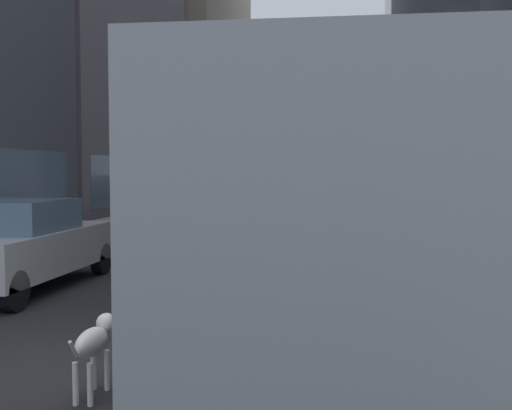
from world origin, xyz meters
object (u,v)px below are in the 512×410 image
object	(u,v)px
car_yellow_taxi	(265,187)
car_white_van	(320,186)
transit_bus	(332,195)
traffic_light_near	(481,150)
box_truck	(224,180)
car_grey_wagon	(286,212)
dalmatian_dog	(94,342)
car_silver_sedan	(19,244)
car_red_coupe	(192,204)

from	to	relation	value
car_yellow_taxi	car_white_van	distance (m)	5.33
transit_bus	traffic_light_near	xyz separation A→B (m)	(2.10, -0.18, 0.66)
car_white_van	traffic_light_near	size ratio (longest dim) A/B	1.26
traffic_light_near	transit_bus	bearing A→B (deg)	175.23
box_truck	car_grey_wagon	bearing A→B (deg)	-69.02
dalmatian_dog	traffic_light_near	size ratio (longest dim) A/B	0.28
car_yellow_taxi	car_white_van	xyz separation A→B (m)	(4.00, 3.52, -0.00)
car_silver_sedan	dalmatian_dog	distance (m)	5.98
car_white_van	car_red_coupe	size ratio (longest dim) A/B	1.05
car_red_coupe	dalmatian_dog	xyz separation A→B (m)	(3.42, -18.08, -0.31)
car_yellow_taxi	car_silver_sedan	bearing A→B (deg)	-90.00
car_red_coupe	traffic_light_near	world-z (taller)	traffic_light_near
car_white_van	car_red_coupe	distance (m)	26.94
transit_bus	car_red_coupe	bearing A→B (deg)	111.47
car_yellow_taxi	car_white_van	world-z (taller)	same
box_truck	dalmatian_dog	xyz separation A→B (m)	(3.42, -24.55, -1.15)
car_yellow_taxi	box_truck	bearing A→B (deg)	-90.00
car_silver_sedan	box_truck	world-z (taller)	box_truck
transit_bus	dalmatian_dog	bearing A→B (deg)	-119.56
car_white_van	traffic_light_near	world-z (taller)	traffic_light_near
traffic_light_near	car_yellow_taxi	bearing A→B (deg)	101.60
transit_bus	box_truck	bearing A→B (deg)	105.14
car_yellow_taxi	traffic_light_near	distance (m)	38.34
car_grey_wagon	car_white_van	world-z (taller)	same
car_white_van	car_red_coupe	xyz separation A→B (m)	(-4.00, -26.64, -0.00)
transit_bus	traffic_light_near	world-z (taller)	traffic_light_near
dalmatian_dog	traffic_light_near	world-z (taller)	traffic_light_near
car_yellow_taxi	car_red_coupe	distance (m)	23.11
car_yellow_taxi	car_grey_wagon	world-z (taller)	same
car_yellow_taxi	dalmatian_dog	size ratio (longest dim) A/B	4.48
car_white_van	car_red_coupe	bearing A→B (deg)	-98.54
car_grey_wagon	car_red_coupe	distance (m)	5.63
transit_bus	traffic_light_near	distance (m)	2.21
car_grey_wagon	car_white_van	size ratio (longest dim) A/B	1.07
car_yellow_taxi	car_grey_wagon	bearing A→B (deg)	-81.60
car_grey_wagon	car_red_coupe	world-z (taller)	same
car_yellow_taxi	car_grey_wagon	distance (m)	27.37
dalmatian_dog	car_silver_sedan	bearing A→B (deg)	124.93
car_grey_wagon	car_silver_sedan	world-z (taller)	same
car_yellow_taxi	traffic_light_near	xyz separation A→B (m)	(7.70, -37.52, 1.61)
car_silver_sedan	traffic_light_near	distance (m)	7.96
traffic_light_near	dalmatian_dog	bearing A→B (deg)	-139.38
box_truck	car_red_coupe	bearing A→B (deg)	-90.00
transit_bus	car_silver_sedan	bearing A→B (deg)	169.42
car_red_coupe	box_truck	world-z (taller)	box_truck
car_white_van	transit_bus	bearing A→B (deg)	-87.76
car_grey_wagon	dalmatian_dog	size ratio (longest dim) A/B	4.77
box_truck	transit_bus	bearing A→B (deg)	-74.86
car_white_van	box_truck	world-z (taller)	box_truck
car_silver_sedan	box_truck	xyz separation A→B (m)	(-0.00, 19.66, 0.84)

